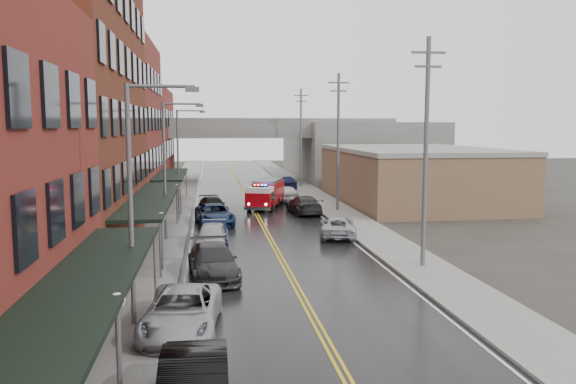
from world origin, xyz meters
TOP-DOWN VIEW (x-y plane):
  - road at (0.00, 30.00)m, footprint 11.00×160.00m
  - sidewalk_left at (-7.30, 30.00)m, footprint 3.00×160.00m
  - sidewalk_right at (7.30, 30.00)m, footprint 3.00×160.00m
  - curb_left at (-5.65, 30.00)m, footprint 0.30×160.00m
  - curb_right at (5.65, 30.00)m, footprint 0.30×160.00m
  - brick_building_b at (-13.30, 23.00)m, footprint 9.00×20.00m
  - brick_building_c at (-13.30, 40.50)m, footprint 9.00×15.00m
  - brick_building_far at (-13.30, 58.00)m, footprint 9.00×20.00m
  - tan_building at (16.00, 40.00)m, footprint 14.00×22.00m
  - right_far_block at (18.00, 70.00)m, footprint 18.00×30.00m
  - awning_0 at (-7.49, 4.00)m, footprint 2.60×16.00m
  - awning_1 at (-7.49, 23.00)m, footprint 2.60×18.00m
  - awning_2 at (-7.49, 40.50)m, footprint 2.60×13.00m
  - globe_lamp_0 at (-6.40, 2.00)m, footprint 0.44×0.44m
  - globe_lamp_1 at (-6.40, 16.00)m, footprint 0.44×0.44m
  - globe_lamp_2 at (-6.40, 30.00)m, footprint 0.44×0.44m
  - street_lamp_0 at (-6.55, 8.00)m, footprint 2.64×0.22m
  - street_lamp_1 at (-6.55, 24.00)m, footprint 2.64×0.22m
  - street_lamp_2 at (-6.55, 40.00)m, footprint 2.64×0.22m
  - utility_pole_0 at (7.20, 15.00)m, footprint 1.80×0.24m
  - utility_pole_1 at (7.20, 35.00)m, footprint 1.80×0.24m
  - utility_pole_2 at (7.20, 55.00)m, footprint 1.80×0.24m
  - overpass at (0.00, 62.00)m, footprint 40.00×10.00m
  - fire_truck at (1.15, 37.97)m, footprint 4.40×7.36m
  - parked_car_left_2 at (-5.00, 7.26)m, footprint 3.08×5.85m
  - parked_car_left_3 at (-3.83, 14.60)m, footprint 2.78×5.78m
  - parked_car_left_4 at (-3.85, 21.20)m, footprint 2.34×4.87m
  - parked_car_left_5 at (-3.69, 22.80)m, footprint 1.60×4.49m
  - parked_car_left_6 at (-3.60, 29.85)m, footprint 3.25×5.90m
  - parked_car_left_7 at (-3.68, 35.23)m, footprint 2.84×5.18m
  - parked_car_right_0 at (4.62, 23.90)m, footprint 3.25×5.42m
  - parked_car_right_1 at (4.06, 34.20)m, footprint 2.71×5.57m
  - parked_car_right_2 at (3.60, 42.54)m, footprint 2.42×4.91m
  - parked_car_right_3 at (4.49, 52.20)m, footprint 3.02×5.19m

SIDE VIEW (x-z plane):
  - road at x=0.00m, z-range 0.00..0.02m
  - sidewalk_left at x=-7.30m, z-range 0.00..0.15m
  - sidewalk_right at x=7.30m, z-range 0.00..0.15m
  - curb_left at x=-5.65m, z-range 0.00..0.15m
  - curb_right at x=5.65m, z-range 0.00..0.15m
  - parked_car_right_0 at x=4.62m, z-range 0.00..1.41m
  - parked_car_left_7 at x=-3.68m, z-range 0.00..1.42m
  - parked_car_left_5 at x=-3.69m, z-range 0.00..1.48m
  - parked_car_right_1 at x=4.06m, z-range 0.00..1.56m
  - parked_car_left_6 at x=-3.60m, z-range 0.00..1.56m
  - parked_car_left_2 at x=-5.00m, z-range 0.00..1.57m
  - parked_car_left_4 at x=-3.85m, z-range 0.00..1.60m
  - parked_car_right_2 at x=3.60m, z-range 0.00..1.61m
  - parked_car_right_3 at x=4.49m, z-range 0.00..1.62m
  - parked_car_left_3 at x=-3.83m, z-range 0.00..1.62m
  - fire_truck at x=1.15m, z-range 0.11..2.67m
  - globe_lamp_0 at x=-6.40m, z-range 0.75..3.87m
  - globe_lamp_1 at x=-6.40m, z-range 0.75..3.87m
  - globe_lamp_2 at x=-6.40m, z-range 0.75..3.87m
  - tan_building at x=16.00m, z-range 0.00..5.00m
  - awning_2 at x=-7.49m, z-range 1.44..4.53m
  - awning_0 at x=-7.49m, z-range 1.44..4.53m
  - awning_1 at x=-7.49m, z-range 1.44..4.53m
  - right_far_block at x=18.00m, z-range 0.00..8.00m
  - street_lamp_0 at x=-6.55m, z-range 0.69..9.69m
  - street_lamp_1 at x=-6.55m, z-range 0.69..9.69m
  - street_lamp_2 at x=-6.55m, z-range 0.69..9.69m
  - overpass at x=0.00m, z-range 2.24..9.74m
  - brick_building_far at x=-13.30m, z-range 0.00..12.00m
  - utility_pole_0 at x=7.20m, z-range 0.31..12.31m
  - utility_pole_1 at x=7.20m, z-range 0.31..12.31m
  - utility_pole_2 at x=7.20m, z-range 0.31..12.31m
  - brick_building_c at x=-13.30m, z-range 0.00..15.00m
  - brick_building_b at x=-13.30m, z-range 0.00..18.00m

